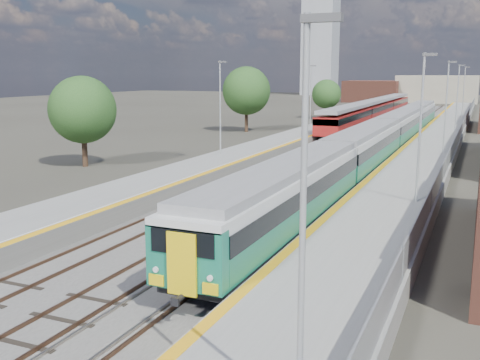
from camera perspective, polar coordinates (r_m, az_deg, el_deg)
The scene contains 11 objects.
ground at distance 58.68m, azimuth 13.93°, elevation 3.11°, with size 320.00×320.00×0.00m, color #47443A.
ballast_bed at distance 61.51m, azimuth 12.25°, elevation 3.55°, with size 10.50×155.00×0.06m, color #565451.
tracks at distance 63.02m, azimuth 13.09°, elevation 3.75°, with size 8.96×160.00×0.17m.
platform_right at distance 60.46m, azimuth 19.29°, elevation 3.55°, with size 4.70×155.00×8.52m.
platform_left at distance 63.09m, azimuth 6.19°, elevation 4.35°, with size 4.30×155.00×8.52m.
buildings at distance 148.63m, azimuth 12.94°, elevation 11.75°, with size 72.00×185.50×40.00m.
green_train at distance 52.17m, azimuth 14.52°, elevation 4.45°, with size 2.67×74.46×2.94m.
red_train at distance 86.76m, azimuth 13.49°, elevation 6.90°, with size 2.80×56.71×3.53m.
tree_a at distance 47.21m, azimuth -15.70°, elevation 6.88°, with size 5.42×5.42×7.35m.
tree_b at distance 73.27m, azimuth 0.65°, elevation 9.05°, with size 6.20×6.20×8.40m.
tree_c at distance 95.48m, azimuth 8.77°, elevation 8.62°, with size 4.82×4.82×6.54m.
Camera 1 is at (9.44, -7.42, 7.51)m, focal length 42.00 mm.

